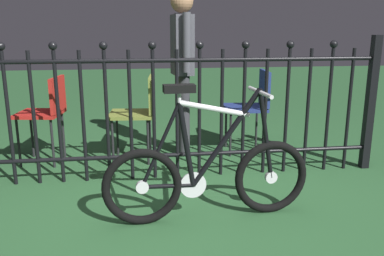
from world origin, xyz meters
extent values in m
plane|color=#27522C|center=(0.00, 0.00, 0.00)|extent=(20.00, 20.00, 0.00)
cylinder|color=black|center=(-1.36, 0.66, 0.55)|extent=(0.03, 0.03, 1.10)
sphere|color=black|center=(-1.36, 0.66, 1.13)|extent=(0.07, 0.07, 0.07)
cylinder|color=black|center=(-1.16, 0.66, 0.55)|extent=(0.03, 0.03, 1.10)
cylinder|color=black|center=(-0.97, 0.66, 0.55)|extent=(0.03, 0.03, 1.10)
sphere|color=black|center=(-0.97, 0.66, 1.13)|extent=(0.07, 0.07, 0.07)
cylinder|color=black|center=(-0.78, 0.66, 0.55)|extent=(0.03, 0.03, 1.10)
cylinder|color=black|center=(-0.58, 0.66, 0.55)|extent=(0.03, 0.03, 1.10)
sphere|color=black|center=(-0.58, 0.66, 1.13)|extent=(0.07, 0.07, 0.07)
cylinder|color=black|center=(-0.39, 0.66, 0.55)|extent=(0.03, 0.03, 1.10)
cylinder|color=black|center=(-0.20, 0.66, 0.55)|extent=(0.03, 0.03, 1.10)
sphere|color=black|center=(-0.20, 0.66, 1.13)|extent=(0.07, 0.07, 0.07)
cylinder|color=black|center=(0.00, 0.66, 0.55)|extent=(0.03, 0.03, 1.10)
cylinder|color=black|center=(0.19, 0.66, 0.55)|extent=(0.03, 0.03, 1.10)
sphere|color=black|center=(0.19, 0.66, 1.13)|extent=(0.07, 0.07, 0.07)
cylinder|color=black|center=(0.38, 0.66, 0.55)|extent=(0.03, 0.03, 1.10)
cylinder|color=black|center=(0.58, 0.66, 0.55)|extent=(0.03, 0.03, 1.10)
sphere|color=black|center=(0.58, 0.66, 1.13)|extent=(0.07, 0.07, 0.07)
cylinder|color=black|center=(0.77, 0.66, 0.55)|extent=(0.03, 0.03, 1.10)
cylinder|color=black|center=(0.96, 0.66, 0.55)|extent=(0.03, 0.03, 1.10)
sphere|color=black|center=(0.96, 0.66, 1.13)|extent=(0.07, 0.07, 0.07)
cylinder|color=black|center=(1.16, 0.66, 0.55)|extent=(0.03, 0.03, 1.10)
cylinder|color=black|center=(1.35, 0.66, 0.55)|extent=(0.03, 0.03, 1.10)
sphere|color=black|center=(1.35, 0.66, 1.13)|extent=(0.07, 0.07, 0.07)
cylinder|color=black|center=(1.54, 0.66, 0.55)|extent=(0.03, 0.03, 1.10)
cylinder|color=black|center=(0.00, 0.66, 0.20)|extent=(3.49, 0.04, 0.04)
cylinder|color=black|center=(0.00, 0.66, 1.01)|extent=(3.49, 0.04, 0.04)
cube|color=black|center=(1.74, 0.66, 0.60)|extent=(0.07, 0.07, 1.21)
torus|color=black|center=(-0.32, -0.19, 0.26)|extent=(0.53, 0.09, 0.52)
cylinder|color=silver|center=(-0.32, -0.19, 0.26)|extent=(0.09, 0.04, 0.08)
torus|color=black|center=(0.58, -0.13, 0.26)|extent=(0.53, 0.09, 0.52)
cylinder|color=silver|center=(0.58, -0.13, 0.26)|extent=(0.09, 0.04, 0.08)
cylinder|color=black|center=(0.25, -0.15, 0.57)|extent=(0.48, 0.07, 0.65)
cylinder|color=silver|center=(0.17, -0.16, 0.76)|extent=(0.47, 0.07, 0.14)
cylinder|color=black|center=(-0.02, -0.17, 0.53)|extent=(0.13, 0.04, 0.57)
cylinder|color=black|center=(-0.15, -0.18, 0.26)|extent=(0.34, 0.05, 0.04)
cylinder|color=black|center=(-0.19, -0.18, 0.54)|extent=(0.27, 0.04, 0.56)
cylinder|color=black|center=(0.52, -0.13, 0.57)|extent=(0.14, 0.04, 0.63)
cylinder|color=silver|center=(0.47, -0.14, 0.87)|extent=(0.03, 0.03, 0.02)
cylinder|color=silver|center=(0.47, -0.14, 0.86)|extent=(0.05, 0.40, 0.03)
cylinder|color=silver|center=(-0.07, -0.17, 0.85)|extent=(0.03, 0.03, 0.07)
cube|color=black|center=(-0.07, -0.17, 0.90)|extent=(0.21, 0.10, 0.05)
cylinder|color=silver|center=(0.02, -0.17, 0.25)|extent=(0.18, 0.02, 0.18)
cylinder|color=black|center=(0.58, 1.15, 0.23)|extent=(0.02, 0.02, 0.45)
cylinder|color=black|center=(0.61, 1.48, 0.23)|extent=(0.02, 0.02, 0.45)
cylinder|color=black|center=(0.91, 1.12, 0.23)|extent=(0.02, 0.02, 0.45)
cylinder|color=black|center=(0.94, 1.46, 0.23)|extent=(0.02, 0.02, 0.45)
cube|color=navy|center=(0.76, 1.30, 0.47)|extent=(0.45, 0.45, 0.03)
cube|color=navy|center=(0.96, 1.29, 0.67)|extent=(0.06, 0.40, 0.36)
cylinder|color=black|center=(-1.43, 1.09, 0.23)|extent=(0.02, 0.02, 0.46)
cylinder|color=black|center=(-1.38, 1.40, 0.23)|extent=(0.02, 0.02, 0.46)
cylinder|color=black|center=(-1.12, 1.04, 0.23)|extent=(0.02, 0.02, 0.46)
cylinder|color=black|center=(-1.07, 1.35, 0.23)|extent=(0.02, 0.02, 0.46)
cube|color=#A51E19|center=(-1.25, 1.22, 0.48)|extent=(0.44, 0.44, 0.03)
cube|color=#A51E19|center=(-1.07, 1.19, 0.66)|extent=(0.08, 0.37, 0.32)
cylinder|color=black|center=(-0.57, 1.03, 0.22)|extent=(0.02, 0.02, 0.44)
cylinder|color=black|center=(-0.54, 1.36, 0.22)|extent=(0.02, 0.02, 0.44)
cylinder|color=black|center=(-0.24, 1.00, 0.22)|extent=(0.02, 0.02, 0.44)
cylinder|color=black|center=(-0.22, 1.33, 0.22)|extent=(0.02, 0.02, 0.44)
cube|color=olive|center=(-0.39, 1.18, 0.46)|extent=(0.45, 0.45, 0.03)
cube|color=olive|center=(-0.20, 1.16, 0.65)|extent=(0.06, 0.39, 0.34)
cylinder|color=#2D2D33|center=(0.13, 1.26, 0.41)|extent=(0.11, 0.11, 0.81)
cylinder|color=#2D2D33|center=(0.11, 1.42, 0.41)|extent=(0.11, 0.11, 0.81)
cube|color=#3F3F47|center=(0.12, 1.34, 1.10)|extent=(0.21, 0.32, 0.58)
cylinder|color=#3F3F47|center=(0.14, 1.14, 1.13)|extent=(0.08, 0.08, 0.55)
cylinder|color=#3F3F47|center=(0.10, 1.54, 1.13)|extent=(0.08, 0.08, 0.55)
sphere|color=#8C6647|center=(0.12, 1.34, 1.51)|extent=(0.22, 0.22, 0.22)
camera|label=1|loc=(-0.32, -2.68, 1.28)|focal=37.95mm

